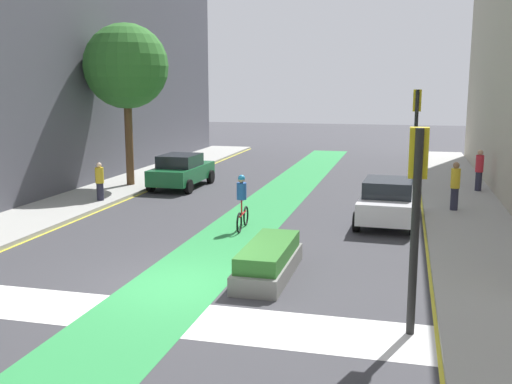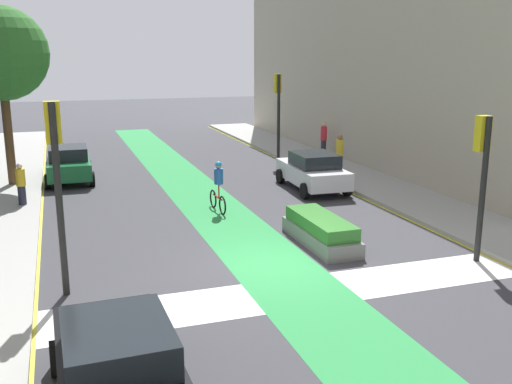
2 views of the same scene
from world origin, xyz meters
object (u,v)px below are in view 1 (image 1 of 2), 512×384
Objects in this scene: traffic_signal_near_right at (417,191)px; car_white_right_far at (388,201)px; traffic_signal_far_right at (416,121)px; pedestrian_sidewalk_left_a at (100,181)px; car_green_left_far at (181,171)px; street_tree_near at (126,67)px; cyclist_in_lane at (242,201)px; pedestrian_sidewalk_right_a at (479,170)px; pedestrian_sidewalk_right_b at (455,185)px; median_planter at (269,261)px.

traffic_signal_near_right is 9.45m from car_white_right_far.
traffic_signal_far_right is 13.74m from pedestrian_sidewalk_left_a.
traffic_signal_near_right is 15.69m from traffic_signal_far_right.
street_tree_near reaches higher than car_green_left_far.
traffic_signal_near_right is 0.88× the size of traffic_signal_far_right.
street_tree_near reaches higher than traffic_signal_near_right.
cyclist_in_lane is 12.12m from pedestrian_sidewalk_right_a.
traffic_signal_near_right reaches higher than car_white_right_far.
traffic_signal_far_right reaches higher than pedestrian_sidewalk_right_b.
median_planter is at bearing -105.52° from traffic_signal_far_right.
pedestrian_sidewalk_left_a is at bearing -81.93° from street_tree_near.
traffic_signal_far_right is 1.06× the size of car_white_right_far.
traffic_signal_far_right is at bearing 89.32° from traffic_signal_near_right.
traffic_signal_far_right reaches higher than car_white_right_far.
cyclist_in_lane is (-4.65, -2.11, 0.17)m from car_white_right_far.
street_tree_near is (-14.23, 2.34, 4.46)m from pedestrian_sidewalk_right_b.
traffic_signal_far_right is at bearing 57.05° from cyclist_in_lane.
car_white_right_far is at bearing 67.59° from median_planter.
street_tree_near is (-0.55, 3.86, 4.61)m from pedestrian_sidewalk_left_a.
cyclist_in_lane is at bearing -133.37° from pedestrian_sidewalk_right_a.
car_green_left_far is at bearing 124.33° from cyclist_in_lane.
traffic_signal_near_right is 0.54× the size of street_tree_near.
pedestrian_sidewalk_left_a reaches higher than median_planter.
traffic_signal_near_right is at bearing -52.91° from cyclist_in_lane.
street_tree_near is at bearing 137.49° from cyclist_in_lane.
pedestrian_sidewalk_right_b is at bearing 6.33° from pedestrian_sidewalk_left_a.
traffic_signal_far_right is 1.34× the size of median_planter.
car_white_right_far is at bearing -97.99° from traffic_signal_far_right.
street_tree_near is 15.31m from median_planter.
car_white_right_far is 7.65m from pedestrian_sidewalk_right_a.
median_planter is at bearing -59.65° from car_green_left_far.
street_tree_near is (-7.24, 6.64, 4.56)m from cyclist_in_lane.
pedestrian_sidewalk_left_a is at bearing -111.85° from car_green_left_far.
pedestrian_sidewalk_left_a is (-1.77, -4.42, 0.12)m from car_green_left_far.
pedestrian_sidewalk_right_a is (2.76, 0.23, -2.09)m from traffic_signal_far_right.
car_green_left_far is 0.99× the size of car_white_right_far.
street_tree_near is (-11.89, 4.53, 4.73)m from car_white_right_far.
cyclist_in_lane is at bearing 113.25° from median_planter.
pedestrian_sidewalk_right_a is 0.54× the size of median_planter.
traffic_signal_near_right reaches higher than cyclist_in_lane.
median_planter is (-3.44, 2.61, -2.39)m from traffic_signal_near_right.
street_tree_near is at bearing 159.14° from car_white_right_far.
pedestrian_sidewalk_left_a reaches higher than car_white_right_far.
pedestrian_sidewalk_right_b is (6.99, 4.30, 0.10)m from cyclist_in_lane.
cyclist_in_lane is at bearing -22.55° from pedestrian_sidewalk_left_a.
car_white_right_far is at bearing -20.86° from street_tree_near.
median_planter is at bearing -112.41° from car_white_right_far.
pedestrian_sidewalk_right_b reaches higher than car_green_left_far.
pedestrian_sidewalk_right_b is at bearing -71.55° from traffic_signal_far_right.
pedestrian_sidewalk_right_a reaches higher than pedestrian_sidewalk_left_a.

